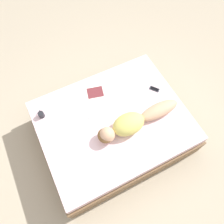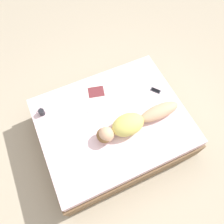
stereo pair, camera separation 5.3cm
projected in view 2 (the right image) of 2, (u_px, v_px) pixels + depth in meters
ground_plane at (113, 134)px, 3.50m from camera, size 12.00×12.00×0.00m
bed at (113, 128)px, 3.25m from camera, size 1.67×2.07×0.55m
person at (132, 123)px, 2.87m from camera, size 0.31×1.22×0.23m
open_magazine at (98, 100)px, 3.14m from camera, size 0.62×0.45×0.01m
coffee_mug at (42, 112)px, 3.01m from camera, size 0.12×0.08×0.09m
cell_phone at (156, 90)px, 3.21m from camera, size 0.15×0.14×0.01m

